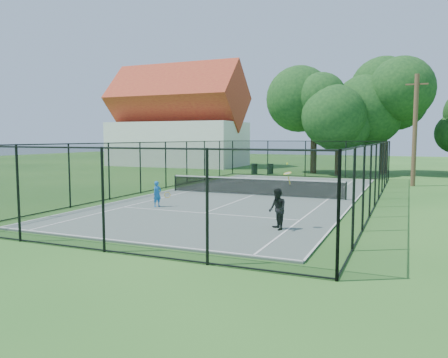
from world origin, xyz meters
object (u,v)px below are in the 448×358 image
at_px(tennis_net, 254,186).
at_px(trash_bin_right, 270,169).
at_px(trash_bin_left, 254,169).
at_px(player_black, 277,209).
at_px(player_blue, 157,194).
at_px(utility_pole, 415,130).

bearing_deg(tennis_net, trash_bin_right, 103.44).
relative_size(trash_bin_left, player_black, 0.41).
bearing_deg(player_black, player_blue, 157.41).
height_order(trash_bin_left, trash_bin_right, trash_bin_left).
bearing_deg(player_blue, trash_bin_right, 91.96).
bearing_deg(trash_bin_left, tennis_net, -71.08).
distance_m(player_blue, player_black, 7.07).
xyz_separation_m(tennis_net, trash_bin_left, (-4.73, 13.79, -0.10)).
distance_m(trash_bin_left, trash_bin_right, 1.43).
bearing_deg(utility_pole, player_blue, -126.80).
distance_m(trash_bin_right, player_blue, 20.09).
height_order(trash_bin_left, utility_pole, utility_pole).
xyz_separation_m(trash_bin_left, trash_bin_right, (1.28, 0.63, -0.01)).
bearing_deg(trash_bin_left, trash_bin_right, 26.32).
xyz_separation_m(trash_bin_left, utility_pole, (12.93, -4.79, 3.30)).
bearing_deg(player_blue, tennis_net, 64.01).
bearing_deg(trash_bin_left, utility_pole, -20.31).
distance_m(tennis_net, utility_pole, 12.59).
bearing_deg(trash_bin_left, player_black, -69.03).
bearing_deg(utility_pole, player_black, -104.34).
distance_m(trash_bin_left, player_blue, 19.55).
height_order(tennis_net, utility_pole, utility_pole).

